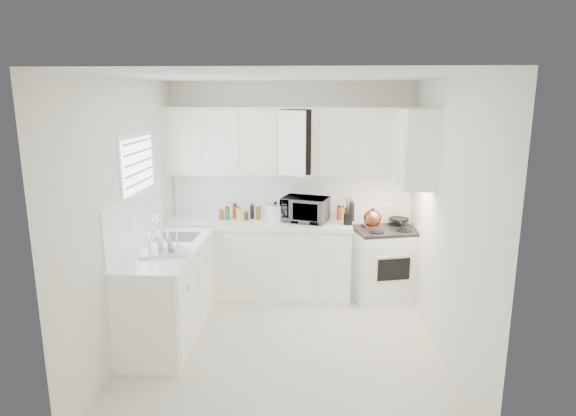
# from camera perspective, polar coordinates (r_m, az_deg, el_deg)

# --- Properties ---
(floor) EXTENTS (3.20, 3.20, 0.00)m
(floor) POSITION_cam_1_polar(r_m,az_deg,el_deg) (5.12, -0.43, -15.57)
(floor) COLOR silver
(floor) RESTS_ON ground
(ceiling) EXTENTS (3.20, 3.20, 0.00)m
(ceiling) POSITION_cam_1_polar(r_m,az_deg,el_deg) (4.51, -0.48, 14.92)
(ceiling) COLOR white
(ceiling) RESTS_ON ground
(wall_back) EXTENTS (3.00, 0.00, 3.00)m
(wall_back) POSITION_cam_1_polar(r_m,az_deg,el_deg) (6.21, 0.44, 2.30)
(wall_back) COLOR white
(wall_back) RESTS_ON ground
(wall_front) EXTENTS (3.00, 0.00, 3.00)m
(wall_front) POSITION_cam_1_polar(r_m,az_deg,el_deg) (3.12, -2.24, -8.53)
(wall_front) COLOR white
(wall_front) RESTS_ON ground
(wall_left) EXTENTS (0.00, 3.20, 3.20)m
(wall_left) POSITION_cam_1_polar(r_m,az_deg,el_deg) (4.96, -18.01, -1.03)
(wall_left) COLOR white
(wall_left) RESTS_ON ground
(wall_right) EXTENTS (0.00, 3.20, 3.20)m
(wall_right) POSITION_cam_1_polar(r_m,az_deg,el_deg) (4.80, 17.74, -1.49)
(wall_right) COLOR white
(wall_right) RESTS_ON ground
(window_blinds) EXTENTS (0.06, 0.96, 1.06)m
(window_blinds) POSITION_cam_1_polar(r_m,az_deg,el_deg) (5.23, -16.65, 2.54)
(window_blinds) COLOR white
(window_blinds) RESTS_ON wall_left
(lower_cabinets_back) EXTENTS (2.22, 0.60, 0.90)m
(lower_cabinets_back) POSITION_cam_1_polar(r_m,az_deg,el_deg) (6.16, -3.35, -5.98)
(lower_cabinets_back) COLOR white
(lower_cabinets_back) RESTS_ON floor
(lower_cabinets_left) EXTENTS (0.60, 1.60, 0.90)m
(lower_cabinets_left) POSITION_cam_1_polar(r_m,az_deg,el_deg) (5.31, -13.53, -9.51)
(lower_cabinets_left) COLOR white
(lower_cabinets_left) RESTS_ON floor
(countertop_back) EXTENTS (2.24, 0.64, 0.05)m
(countertop_back) POSITION_cam_1_polar(r_m,az_deg,el_deg) (6.02, -3.42, -1.72)
(countertop_back) COLOR white
(countertop_back) RESTS_ON lower_cabinets_back
(countertop_left) EXTENTS (0.64, 1.62, 0.05)m
(countertop_left) POSITION_cam_1_polar(r_m,az_deg,el_deg) (5.15, -13.70, -4.62)
(countertop_left) COLOR white
(countertop_left) RESTS_ON lower_cabinets_left
(backsplash_back) EXTENTS (2.98, 0.02, 0.55)m
(backsplash_back) POSITION_cam_1_polar(r_m,az_deg,el_deg) (6.21, 0.43, 1.60)
(backsplash_back) COLOR white
(backsplash_back) RESTS_ON wall_back
(backsplash_left) EXTENTS (0.02, 1.60, 0.55)m
(backsplash_left) POSITION_cam_1_polar(r_m,az_deg,el_deg) (5.16, -17.07, -1.31)
(backsplash_left) COLOR white
(backsplash_left) RESTS_ON wall_left
(upper_cabinets_back) EXTENTS (3.00, 0.33, 0.80)m
(upper_cabinets_back) POSITION_cam_1_polar(r_m,az_deg,el_deg) (6.01, 0.37, 3.89)
(upper_cabinets_back) COLOR white
(upper_cabinets_back) RESTS_ON wall_back
(upper_cabinets_right) EXTENTS (0.33, 0.90, 0.80)m
(upper_cabinets_right) POSITION_cam_1_polar(r_m,az_deg,el_deg) (5.50, 14.11, 2.65)
(upper_cabinets_right) COLOR white
(upper_cabinets_right) RESTS_ON wall_right
(sink) EXTENTS (0.42, 0.38, 0.30)m
(sink) POSITION_cam_1_polar(r_m,az_deg,el_deg) (5.43, -12.74, -2.06)
(sink) COLOR gray
(sink) RESTS_ON countertop_left
(stove) EXTENTS (0.85, 0.76, 1.12)m
(stove) POSITION_cam_1_polar(r_m,az_deg,el_deg) (6.13, 11.03, -5.19)
(stove) COLOR white
(stove) RESTS_ON floor
(tea_kettle) EXTENTS (0.31, 0.29, 0.24)m
(tea_kettle) POSITION_cam_1_polar(r_m,az_deg,el_deg) (5.82, 9.69, -1.03)
(tea_kettle) COLOR #974129
(tea_kettle) RESTS_ON stove
(frying_pan) EXTENTS (0.26, 0.42, 0.04)m
(frying_pan) POSITION_cam_1_polar(r_m,az_deg,el_deg) (6.21, 12.63, -1.20)
(frying_pan) COLOR black
(frying_pan) RESTS_ON stove
(microwave) EXTENTS (0.59, 0.44, 0.36)m
(microwave) POSITION_cam_1_polar(r_m,az_deg,el_deg) (5.95, 1.98, 0.16)
(microwave) COLOR gray
(microwave) RESTS_ON countertop_back
(rice_cooker) EXTENTS (0.26, 0.26, 0.24)m
(rice_cooker) POSITION_cam_1_polar(r_m,az_deg,el_deg) (5.99, -1.46, -0.36)
(rice_cooker) COLOR white
(rice_cooker) RESTS_ON countertop_back
(paper_towel) EXTENTS (0.12, 0.12, 0.27)m
(paper_towel) POSITION_cam_1_polar(r_m,az_deg,el_deg) (6.11, -0.05, 0.07)
(paper_towel) COLOR white
(paper_towel) RESTS_ON countertop_back
(utensil_crock) EXTENTS (0.12, 0.12, 0.33)m
(utensil_crock) POSITION_cam_1_polar(r_m,az_deg,el_deg) (5.83, 6.93, -0.33)
(utensil_crock) COLOR black
(utensil_crock) RESTS_ON countertop_back
(dish_rack) EXTENTS (0.49, 0.42, 0.24)m
(dish_rack) POSITION_cam_1_polar(r_m,az_deg,el_deg) (4.90, -14.27, -3.80)
(dish_rack) COLOR white
(dish_rack) RESTS_ON countertop_left
(spice_left_0) EXTENTS (0.06, 0.06, 0.13)m
(spice_left_0) POSITION_cam_1_polar(r_m,az_deg,el_deg) (6.19, -7.53, -0.54)
(spice_left_0) COLOR brown
(spice_left_0) RESTS_ON countertop_back
(spice_left_1) EXTENTS (0.06, 0.06, 0.13)m
(spice_left_1) POSITION_cam_1_polar(r_m,az_deg,el_deg) (6.09, -6.99, -0.75)
(spice_left_1) COLOR #37822B
(spice_left_1) RESTS_ON countertop_back
(spice_left_2) EXTENTS (0.06, 0.06, 0.13)m
(spice_left_2) POSITION_cam_1_polar(r_m,az_deg,el_deg) (6.16, -6.16, -0.56)
(spice_left_2) COLOR red
(spice_left_2) RESTS_ON countertop_back
(spice_left_3) EXTENTS (0.06, 0.06, 0.13)m
(spice_left_3) POSITION_cam_1_polar(r_m,az_deg,el_deg) (6.06, -5.59, -0.77)
(spice_left_3) COLOR #E8F239
(spice_left_3) RESTS_ON countertop_back
(spice_left_4) EXTENTS (0.06, 0.06, 0.13)m
(spice_left_4) POSITION_cam_1_polar(r_m,az_deg,el_deg) (6.14, -4.78, -0.58)
(spice_left_4) COLOR #562E18
(spice_left_4) RESTS_ON countertop_back
(spice_left_5) EXTENTS (0.06, 0.06, 0.13)m
(spice_left_5) POSITION_cam_1_polar(r_m,az_deg,el_deg) (6.04, -4.19, -0.79)
(spice_left_5) COLOR black
(spice_left_5) RESTS_ON countertop_back
(spice_left_6) EXTENTS (0.06, 0.06, 0.13)m
(spice_left_6) POSITION_cam_1_polar(r_m,az_deg,el_deg) (6.12, -3.39, -0.60)
(spice_left_6) COLOR brown
(spice_left_6) RESTS_ON countertop_back
(sauce_right_0) EXTENTS (0.06, 0.06, 0.19)m
(sauce_right_0) POSITION_cam_1_polar(r_m,az_deg,el_deg) (6.12, 5.80, -0.35)
(sauce_right_0) COLOR red
(sauce_right_0) RESTS_ON countertop_back
(sauce_right_1) EXTENTS (0.06, 0.06, 0.19)m
(sauce_right_1) POSITION_cam_1_polar(r_m,az_deg,el_deg) (6.07, 6.35, -0.49)
(sauce_right_1) COLOR #E8F239
(sauce_right_1) RESTS_ON countertop_back
(sauce_right_2) EXTENTS (0.06, 0.06, 0.19)m
(sauce_right_2) POSITION_cam_1_polar(r_m,az_deg,el_deg) (6.13, 6.83, -0.36)
(sauce_right_2) COLOR #562E18
(sauce_right_2) RESTS_ON countertop_back
(sauce_right_3) EXTENTS (0.06, 0.06, 0.19)m
(sauce_right_3) POSITION_cam_1_polar(r_m,az_deg,el_deg) (6.08, 7.38, -0.50)
(sauce_right_3) COLOR black
(sauce_right_3) RESTS_ON countertop_back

